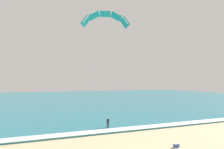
% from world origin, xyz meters
% --- Properties ---
extents(sea, '(200.00, 120.00, 0.20)m').
position_xyz_m(sea, '(0.00, 70.72, 0.10)').
color(sea, teal).
rests_on(sea, ground).
extents(surf_foam, '(200.00, 2.05, 0.04)m').
position_xyz_m(surf_foam, '(0.00, 11.72, 0.22)').
color(surf_foam, white).
rests_on(surf_foam, sea).
extents(surfboard, '(0.97, 1.46, 0.09)m').
position_xyz_m(surfboard, '(1.81, 13.67, 0.03)').
color(surfboard, yellow).
rests_on(surfboard, ground).
extents(kitesurfer, '(0.66, 0.65, 1.69)m').
position_xyz_m(kitesurfer, '(1.82, 13.69, 0.94)').
color(kitesurfer, '#232328').
rests_on(kitesurfer, ground).
extents(kite_primary, '(8.64, 8.24, 19.05)m').
position_xyz_m(kite_primary, '(3.88, 20.44, 18.90)').
color(kite_primary, teal).
extents(cooler_box, '(0.58, 0.38, 0.40)m').
position_xyz_m(cooler_box, '(5.50, 2.96, 0.20)').
color(cooler_box, '#2D51B2').
rests_on(cooler_box, ground).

